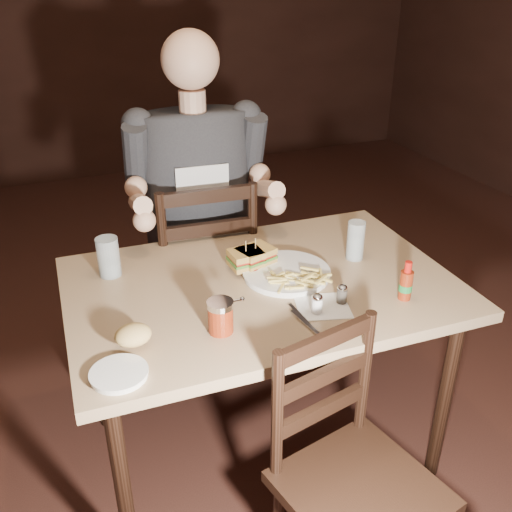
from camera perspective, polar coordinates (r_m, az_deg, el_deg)
name	(u,v)px	position (r m, az deg, el deg)	size (l,w,h in m)	color
room_shell	(254,93)	(1.82, -0.20, 16.02)	(7.00, 7.00, 7.00)	black
main_table	(261,300)	(2.01, 0.54, -4.46)	(1.35, 0.92, 0.77)	tan
chair_far	(201,275)	(2.60, -5.55, -1.86)	(0.45, 0.50, 0.99)	black
chair_near	(361,490)	(1.76, 10.44, -22.05)	(0.40, 0.44, 0.87)	black
diner	(198,166)	(2.34, -5.85, 8.95)	(0.60, 0.47, 1.03)	#2A2B2E
dinner_plate	(286,274)	(2.01, 3.04, -1.79)	(0.30, 0.30, 0.02)	white
sandwich_left	(246,254)	(2.02, -1.02, 0.22)	(0.11, 0.09, 0.10)	tan
sandwich_right	(255,250)	(2.04, -0.05, 0.57)	(0.12, 0.10, 0.10)	tan
fries_pile	(301,278)	(1.94, 4.53, -2.16)	(0.25, 0.18, 0.04)	#D9C15D
ketchup_dollop	(252,269)	(2.01, -0.38, -1.27)	(0.04, 0.04, 0.01)	maroon
glass_left	(109,257)	(2.05, -14.53, -0.09)	(0.08, 0.08, 0.14)	silver
glass_right	(356,240)	(2.13, 9.93, 1.54)	(0.06, 0.06, 0.15)	silver
hot_sauce	(406,280)	(1.91, 14.81, -2.38)	(0.04, 0.04, 0.14)	maroon
salt_shaker	(317,304)	(1.81, 6.13, -4.82)	(0.03, 0.03, 0.06)	white
pepper_shaker	(342,295)	(1.87, 8.59, -3.85)	(0.03, 0.03, 0.06)	#38332D
syrup_dispenser	(221,317)	(1.70, -3.56, -6.06)	(0.08, 0.08, 0.10)	maroon
napkin	(323,306)	(1.85, 6.68, -5.03)	(0.17, 0.16, 0.00)	white
knife	(311,327)	(1.74, 5.47, -7.09)	(0.01, 0.21, 0.00)	silver
fork	(301,317)	(1.79, 4.57, -6.08)	(0.01, 0.16, 0.00)	silver
side_plate	(119,375)	(1.60, -13.53, -11.48)	(0.15, 0.15, 0.01)	white
bread_roll	(133,335)	(1.68, -12.19, -7.73)	(0.11, 0.09, 0.06)	tan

